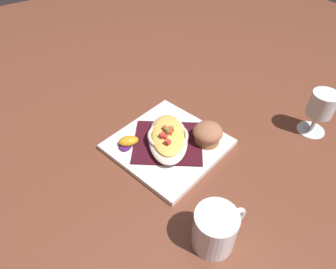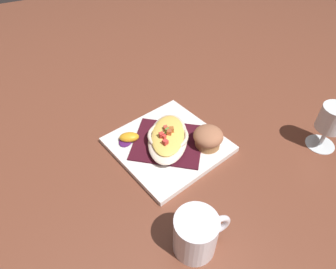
{
  "view_description": "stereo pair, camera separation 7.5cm",
  "coord_description": "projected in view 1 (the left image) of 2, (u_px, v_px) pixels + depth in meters",
  "views": [
    {
      "loc": [
        0.3,
        0.45,
        0.57
      ],
      "look_at": [
        0.0,
        0.0,
        0.04
      ],
      "focal_mm": 31.54,
      "sensor_mm": 36.0,
      "label": 1
    },
    {
      "loc": [
        0.24,
        0.49,
        0.57
      ],
      "look_at": [
        0.0,
        0.0,
        0.04
      ],
      "focal_mm": 31.54,
      "sensor_mm": 36.0,
      "label": 2
    }
  ],
  "objects": [
    {
      "name": "gratin_dish",
      "position": [
        168.0,
        137.0,
        0.76
      ],
      "size": [
        0.18,
        0.21,
        0.05
      ],
      "color": "beige",
      "rests_on": "folded_napkin"
    },
    {
      "name": "square_plate",
      "position": [
        168.0,
        145.0,
        0.78
      ],
      "size": [
        0.32,
        0.32,
        0.01
      ],
      "primitive_type": "cube",
      "rotation": [
        0.0,
        0.0,
        0.24
      ],
      "color": "white",
      "rests_on": "ground_plane"
    },
    {
      "name": "orange_garnish",
      "position": [
        128.0,
        142.0,
        0.76
      ],
      "size": [
        0.07,
        0.06,
        0.02
      ],
      "color": "#491855",
      "rests_on": "square_plate"
    },
    {
      "name": "coffee_mug",
      "position": [
        215.0,
        231.0,
        0.57
      ],
      "size": [
        0.12,
        0.08,
        0.09
      ],
      "color": "white",
      "rests_on": "ground_plane"
    },
    {
      "name": "ground_plane",
      "position": [
        168.0,
        147.0,
        0.79
      ],
      "size": [
        2.6,
        2.6,
        0.0
      ],
      "primitive_type": "plane",
      "color": "brown"
    },
    {
      "name": "folded_napkin",
      "position": [
        168.0,
        142.0,
        0.77
      ],
      "size": [
        0.24,
        0.23,
        0.0
      ],
      "primitive_type": "cube",
      "rotation": [
        0.0,
        0.0,
        0.93
      ],
      "color": "#3F0F1B",
      "rests_on": "square_plate"
    },
    {
      "name": "muffin",
      "position": [
        208.0,
        134.0,
        0.76
      ],
      "size": [
        0.08,
        0.08,
        0.06
      ],
      "color": "#A46D40",
      "rests_on": "square_plate"
    },
    {
      "name": "stemmed_glass",
      "position": [
        321.0,
        107.0,
        0.77
      ],
      "size": [
        0.07,
        0.07,
        0.13
      ],
      "color": "white",
      "rests_on": "ground_plane"
    }
  ]
}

